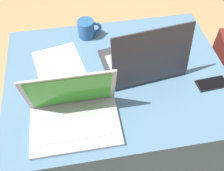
{
  "coord_description": "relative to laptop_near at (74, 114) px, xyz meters",
  "views": [
    {
      "loc": [
        -0.15,
        -0.77,
        1.33
      ],
      "look_at": [
        -0.04,
        -0.12,
        0.52
      ],
      "focal_mm": 42.0,
      "sensor_mm": 36.0,
      "label": 1
    }
  ],
  "objects": [
    {
      "name": "cell_phone",
      "position": [
        0.61,
        0.09,
        -0.04
      ],
      "size": [
        0.14,
        0.07,
        0.01
      ],
      "rotation": [
        0.0,
        0.0,
        4.78
      ],
      "color": "black",
      "rests_on": "ottoman"
    },
    {
      "name": "laptop_near",
      "position": [
        0.0,
        0.0,
        0.0
      ],
      "size": [
        0.34,
        0.23,
        0.23
      ],
      "rotation": [
        0.0,
        0.0,
        -0.0
      ],
      "color": "#B7B7BC",
      "rests_on": "ottoman"
    },
    {
      "name": "paper_sheet",
      "position": [
        -0.05,
        0.3,
        -0.05
      ],
      "size": [
        0.27,
        0.33,
        0.0
      ],
      "rotation": [
        0.0,
        0.0,
        0.2
      ],
      "color": "white",
      "rests_on": "ottoman"
    },
    {
      "name": "ottoman",
      "position": [
        0.21,
        0.21,
        -0.27
      ],
      "size": [
        1.01,
        0.78,
        0.44
      ],
      "color": "#2A3D4E",
      "rests_on": "ground_plane"
    },
    {
      "name": "laptop_far",
      "position": [
        0.33,
        0.23,
        0.01
      ],
      "size": [
        0.38,
        0.3,
        0.27
      ],
      "rotation": [
        0.0,
        0.0,
        3.27
      ],
      "color": "#333338",
      "rests_on": "ottoman"
    },
    {
      "name": "coffee_mug",
      "position": [
        0.11,
        0.5,
        -0.0
      ],
      "size": [
        0.12,
        0.08,
        0.09
      ],
      "color": "#285693",
      "rests_on": "ottoman"
    },
    {
      "name": "ground_plane",
      "position": [
        0.21,
        0.21,
        -0.49
      ],
      "size": [
        14.0,
        14.0,
        0.0
      ],
      "primitive_type": "plane",
      "color": "tan"
    }
  ]
}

